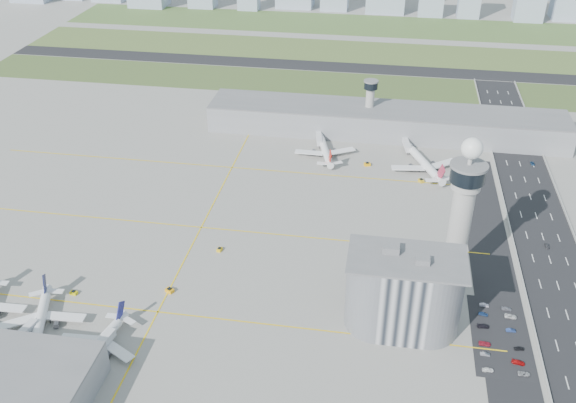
% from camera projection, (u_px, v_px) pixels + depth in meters
% --- Properties ---
extents(ground, '(1000.00, 1000.00, 0.00)m').
position_uv_depth(ground, '(274.00, 275.00, 266.05)').
color(ground, '#9A978F').
extents(grass_strip_0, '(480.00, 50.00, 0.08)m').
position_uv_depth(grass_strip_0, '(304.00, 82.00, 459.11)').
color(grass_strip_0, '#425327').
rests_on(grass_strip_0, ground).
extents(grass_strip_1, '(480.00, 60.00, 0.08)m').
position_uv_depth(grass_strip_1, '(317.00, 50.00, 522.53)').
color(grass_strip_1, '#475D2C').
rests_on(grass_strip_1, ground).
extents(grass_strip_2, '(480.00, 70.00, 0.08)m').
position_uv_depth(grass_strip_2, '(328.00, 23.00, 590.18)').
color(grass_strip_2, '#3C592A').
rests_on(grass_strip_2, ground).
extents(runway, '(480.00, 22.00, 0.10)m').
position_uv_depth(runway, '(311.00, 65.00, 490.38)').
color(runway, black).
rests_on(runway, ground).
extents(highway, '(28.00, 500.00, 0.10)m').
position_uv_depth(highway, '(564.00, 305.00, 249.89)').
color(highway, black).
rests_on(highway, ground).
extents(barrier_left, '(0.60, 500.00, 1.20)m').
position_uv_depth(barrier_left, '(527.00, 300.00, 251.58)').
color(barrier_left, '#9E9E99').
rests_on(barrier_left, ground).
extents(landside_road, '(18.00, 260.00, 0.08)m').
position_uv_depth(landside_road, '(501.00, 315.00, 244.95)').
color(landside_road, black).
rests_on(landside_road, ground).
extents(parking_lot, '(20.00, 44.00, 0.10)m').
position_uv_depth(parking_lot, '(499.00, 335.00, 235.08)').
color(parking_lot, black).
rests_on(parking_lot, ground).
extents(taxiway_line_h_0, '(260.00, 0.60, 0.01)m').
position_uv_depth(taxiway_line_h_0, '(158.00, 312.00, 246.30)').
color(taxiway_line_h_0, yellow).
rests_on(taxiway_line_h_0, ground).
extents(taxiway_line_h_1, '(260.00, 0.60, 0.01)m').
position_uv_depth(taxiway_line_h_1, '(201.00, 227.00, 297.03)').
color(taxiway_line_h_1, yellow).
rests_on(taxiway_line_h_1, ground).
extents(taxiway_line_h_2, '(260.00, 0.60, 0.01)m').
position_uv_depth(taxiway_line_h_2, '(232.00, 168.00, 347.77)').
color(taxiway_line_h_2, yellow).
rests_on(taxiway_line_h_2, ground).
extents(taxiway_line_v, '(0.60, 260.00, 0.01)m').
position_uv_depth(taxiway_line_v, '(201.00, 227.00, 297.03)').
color(taxiway_line_v, yellow).
rests_on(taxiway_line_v, ground).
extents(control_tower, '(14.00, 14.00, 64.50)m').
position_uv_depth(control_tower, '(462.00, 208.00, 244.67)').
color(control_tower, '#ADAAA5').
rests_on(control_tower, ground).
extents(secondary_tower, '(8.60, 8.60, 31.90)m').
position_uv_depth(secondary_tower, '(370.00, 102.00, 379.01)').
color(secondary_tower, '#ADAAA5').
rests_on(secondary_tower, ground).
extents(admin_building, '(42.00, 24.00, 33.50)m').
position_uv_depth(admin_building, '(404.00, 293.00, 232.28)').
color(admin_building, '#B2B2B7').
rests_on(admin_building, ground).
extents(terminal_pier, '(210.00, 32.00, 15.80)m').
position_uv_depth(terminal_pier, '(385.00, 121.00, 381.53)').
color(terminal_pier, gray).
rests_on(terminal_pier, ground).
extents(airplane_near_b, '(44.05, 47.61, 10.88)m').
position_uv_depth(airplane_near_b, '(39.00, 316.00, 236.14)').
color(airplane_near_b, white).
rests_on(airplane_near_b, ground).
extents(airplane_near_c, '(37.81, 41.90, 10.10)m').
position_uv_depth(airplane_near_c, '(95.00, 341.00, 225.30)').
color(airplane_near_c, white).
rests_on(airplane_near_c, ground).
extents(airplane_far_a, '(43.92, 48.20, 11.36)m').
position_uv_depth(airplane_far_a, '(325.00, 146.00, 358.13)').
color(airplane_far_a, white).
rests_on(airplane_far_a, ground).
extents(airplane_far_b, '(52.64, 56.18, 12.55)m').
position_uv_depth(airplane_far_b, '(425.00, 159.00, 342.95)').
color(airplane_far_b, white).
rests_on(airplane_far_b, ground).
extents(jet_bridge_near_1, '(5.39, 14.31, 5.70)m').
position_uv_depth(jet_bridge_near_1, '(10.00, 350.00, 224.65)').
color(jet_bridge_near_1, silver).
rests_on(jet_bridge_near_1, ground).
extents(jet_bridge_near_2, '(5.39, 14.31, 5.70)m').
position_uv_depth(jet_bridge_near_2, '(91.00, 360.00, 220.44)').
color(jet_bridge_near_2, silver).
rests_on(jet_bridge_near_2, ground).
extents(jet_bridge_far_0, '(5.39, 14.31, 5.70)m').
position_uv_depth(jet_bridge_far_0, '(318.00, 136.00, 375.93)').
color(jet_bridge_far_0, silver).
rests_on(jet_bridge_far_0, ground).
extents(jet_bridge_far_1, '(5.39, 14.31, 5.70)m').
position_uv_depth(jet_bridge_far_1, '(405.00, 142.00, 368.91)').
color(jet_bridge_far_1, silver).
rests_on(jet_bridge_far_1, ground).
extents(tug_1, '(2.99, 2.25, 1.61)m').
position_uv_depth(tug_1, '(74.00, 292.00, 255.16)').
color(tug_1, '#DBCC09').
rests_on(tug_1, ground).
extents(tug_2, '(3.86, 3.37, 1.87)m').
position_uv_depth(tug_2, '(170.00, 290.00, 256.26)').
color(tug_2, '#F2A00D').
rests_on(tug_2, ground).
extents(tug_3, '(2.32, 3.02, 1.59)m').
position_uv_depth(tug_3, '(220.00, 249.00, 280.70)').
color(tug_3, yellow).
rests_on(tug_3, ground).
extents(tug_4, '(3.87, 3.19, 1.94)m').
position_uv_depth(tug_4, '(367.00, 164.00, 349.29)').
color(tug_4, '#FCAD0B').
rests_on(tug_4, ground).
extents(tug_5, '(3.39, 3.79, 1.83)m').
position_uv_depth(tug_5, '(421.00, 180.00, 333.65)').
color(tug_5, gold).
rests_on(tug_5, ground).
extents(car_lot_0, '(3.91, 1.82, 1.30)m').
position_uv_depth(car_lot_0, '(488.00, 370.00, 219.73)').
color(car_lot_0, white).
rests_on(car_lot_0, ground).
extents(car_lot_1, '(3.48, 1.34, 1.13)m').
position_uv_depth(car_lot_1, '(485.00, 354.00, 226.20)').
color(car_lot_1, gray).
rests_on(car_lot_1, ground).
extents(car_lot_2, '(4.33, 2.12, 1.18)m').
position_uv_depth(car_lot_2, '(485.00, 344.00, 230.68)').
color(car_lot_2, '#B72238').
rests_on(car_lot_2, ground).
extents(car_lot_3, '(4.68, 2.30, 1.31)m').
position_uv_depth(car_lot_3, '(483.00, 326.00, 238.59)').
color(car_lot_3, black).
rests_on(car_lot_3, ground).
extents(car_lot_4, '(3.73, 1.98, 1.21)m').
position_uv_depth(car_lot_4, '(483.00, 314.00, 244.46)').
color(car_lot_4, navy).
rests_on(car_lot_4, ground).
extents(car_lot_5, '(3.58, 1.35, 1.17)m').
position_uv_depth(car_lot_5, '(484.00, 305.00, 248.95)').
color(car_lot_5, silver).
rests_on(car_lot_5, ground).
extents(car_lot_6, '(4.20, 2.08, 1.15)m').
position_uv_depth(car_lot_6, '(524.00, 374.00, 218.22)').
color(car_lot_6, '#9C9CA0').
rests_on(car_lot_6, ground).
extents(car_lot_7, '(4.71, 2.45, 1.30)m').
position_uv_depth(car_lot_7, '(518.00, 362.00, 222.68)').
color(car_lot_7, '#B10C0D').
rests_on(car_lot_7, ground).
extents(car_lot_8, '(3.76, 1.97, 1.22)m').
position_uv_depth(car_lot_8, '(519.00, 348.00, 228.58)').
color(car_lot_8, black).
rests_on(car_lot_8, ground).
extents(car_lot_9, '(3.62, 1.50, 1.17)m').
position_uv_depth(car_lot_9, '(511.00, 330.00, 236.67)').
color(car_lot_9, navy).
rests_on(car_lot_9, ground).
extents(car_lot_10, '(4.77, 2.63, 1.26)m').
position_uv_depth(car_lot_10, '(511.00, 316.00, 243.20)').
color(car_lot_10, silver).
rests_on(car_lot_10, ground).
extents(car_lot_11, '(3.81, 1.58, 1.10)m').
position_uv_depth(car_lot_11, '(507.00, 309.00, 247.08)').
color(car_lot_11, gray).
rests_on(car_lot_11, ground).
extents(car_hw_1, '(1.51, 3.66, 1.18)m').
position_uv_depth(car_hw_1, '(547.00, 246.00, 283.15)').
color(car_hw_1, black).
rests_on(car_hw_1, ground).
extents(car_hw_2, '(2.21, 4.12, 1.10)m').
position_uv_depth(car_hw_2, '(533.00, 163.00, 350.73)').
color(car_hw_2, navy).
rests_on(car_hw_2, ground).
extents(car_hw_4, '(1.56, 3.68, 1.24)m').
position_uv_depth(car_hw_4, '(496.00, 117.00, 404.32)').
color(car_hw_4, gray).
rests_on(car_hw_4, ground).
extents(skyline_bldg_10, '(23.01, 18.41, 27.75)m').
position_uv_depth(skyline_bldg_10, '(431.00, 1.00, 606.90)').
color(skyline_bldg_10, '#9EADC1').
rests_on(skyline_bldg_10, ground).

